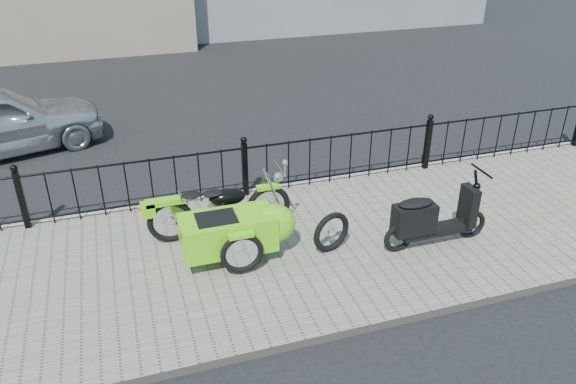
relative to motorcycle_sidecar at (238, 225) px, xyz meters
name	(u,v)px	position (x,y,z in m)	size (l,w,h in m)	color
ground	(267,239)	(0.53, 0.41, -0.59)	(120.00, 120.00, 0.00)	black
sidewalk	(276,253)	(0.53, -0.09, -0.53)	(30.00, 3.80, 0.12)	slate
curb	(244,194)	(0.53, 1.85, -0.53)	(30.00, 0.10, 0.12)	gray
iron_fence	(245,170)	(0.53, 1.71, -0.01)	(14.11, 0.11, 1.08)	black
motorcycle_sidecar	(238,225)	(0.00, 0.00, 0.00)	(2.28, 1.48, 0.98)	black
scooter	(430,219)	(2.70, -0.66, -0.03)	(1.68, 0.49, 1.14)	black
spare_tire	(331,232)	(1.29, -0.35, -0.16)	(0.62, 0.62, 0.09)	black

